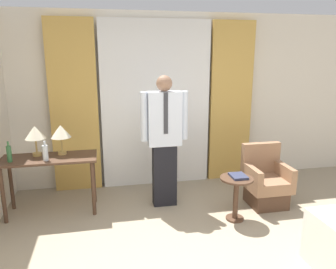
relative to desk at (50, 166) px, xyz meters
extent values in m
cube|color=silver|center=(1.54, 0.86, 0.71)|extent=(10.00, 0.06, 2.70)
cube|color=white|center=(1.54, 0.73, 0.65)|extent=(1.70, 0.06, 2.58)
cube|color=gold|center=(0.30, 0.73, 0.65)|extent=(0.70, 0.06, 2.58)
cube|color=gold|center=(2.78, 0.73, 0.65)|extent=(0.70, 0.06, 2.58)
cube|color=#4C3323|center=(0.00, 0.00, 0.11)|extent=(1.21, 0.51, 0.03)
cylinder|color=#4C3323|center=(-0.55, -0.20, -0.27)|extent=(0.05, 0.05, 0.74)
cylinder|color=#4C3323|center=(0.55, -0.20, -0.27)|extent=(0.05, 0.05, 0.74)
cylinder|color=#4C3323|center=(-0.55, 0.20, -0.27)|extent=(0.05, 0.05, 0.74)
cylinder|color=#4C3323|center=(0.55, 0.20, -0.27)|extent=(0.05, 0.05, 0.74)
cylinder|color=tan|center=(-0.16, 0.11, 0.14)|extent=(0.11, 0.11, 0.04)
cylinder|color=tan|center=(-0.16, 0.11, 0.26)|extent=(0.02, 0.02, 0.19)
cone|color=beige|center=(-0.16, 0.11, 0.44)|extent=(0.26, 0.26, 0.16)
cylinder|color=tan|center=(0.16, 0.11, 0.14)|extent=(0.11, 0.11, 0.04)
cylinder|color=tan|center=(0.16, 0.11, 0.26)|extent=(0.02, 0.02, 0.19)
cone|color=beige|center=(0.16, 0.11, 0.44)|extent=(0.26, 0.26, 0.16)
cylinder|color=silver|center=(-0.02, -0.13, 0.22)|extent=(0.07, 0.07, 0.20)
cylinder|color=silver|center=(-0.02, -0.13, 0.35)|extent=(0.03, 0.03, 0.06)
cylinder|color=#336638|center=(-0.45, -0.09, 0.22)|extent=(0.06, 0.06, 0.20)
cylinder|color=#336638|center=(-0.45, -0.09, 0.36)|extent=(0.02, 0.02, 0.06)
cube|color=black|center=(1.51, -0.08, -0.21)|extent=(0.32, 0.17, 0.87)
cube|color=silver|center=(1.51, -0.08, 0.59)|extent=(0.45, 0.20, 0.72)
cube|color=#333338|center=(1.51, -0.18, 0.68)|extent=(0.06, 0.01, 0.54)
cylinder|color=silver|center=(1.24, -0.08, 0.63)|extent=(0.10, 0.10, 0.65)
cylinder|color=silver|center=(1.79, -0.08, 0.63)|extent=(0.10, 0.10, 0.65)
sphere|color=#936B51|center=(1.51, -0.08, 1.06)|extent=(0.21, 0.21, 0.21)
cube|color=#4C3323|center=(2.90, -0.39, -0.52)|extent=(0.47, 0.47, 0.24)
cube|color=#936B4C|center=(2.90, -0.39, -0.32)|extent=(0.56, 0.55, 0.16)
cube|color=#936B4C|center=(2.90, -0.16, -0.02)|extent=(0.56, 0.10, 0.44)
cube|color=#936B4C|center=(2.66, -0.39, -0.15)|extent=(0.08, 0.55, 0.18)
cube|color=#936B4C|center=(3.14, -0.39, -0.15)|extent=(0.08, 0.55, 0.18)
cylinder|color=#4C3323|center=(2.32, -0.69, -0.63)|extent=(0.23, 0.23, 0.02)
cylinder|color=#4C3323|center=(2.32, -0.69, -0.37)|extent=(0.07, 0.07, 0.54)
cylinder|color=#4C3323|center=(2.32, -0.69, -0.09)|extent=(0.42, 0.42, 0.02)
cube|color=#2D334C|center=(2.34, -0.68, -0.06)|extent=(0.19, 0.23, 0.03)
camera|label=1|loc=(0.70, -4.27, 1.43)|focal=35.00mm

